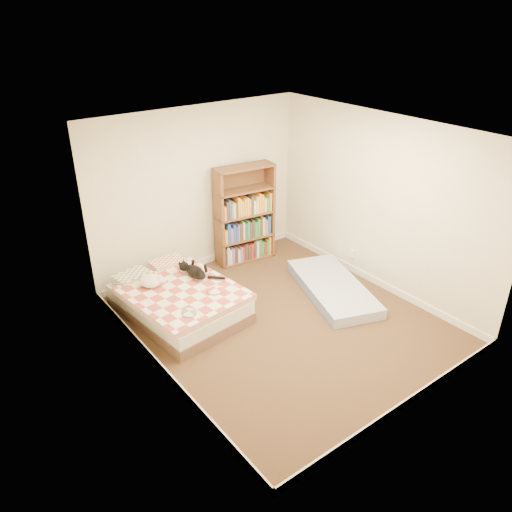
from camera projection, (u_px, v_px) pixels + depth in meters
room at (284, 239)px, 6.07m from camera, size 3.51×4.01×2.51m
bed at (178, 299)px, 6.69m from camera, size 1.43×1.86×0.47m
bookshelf at (244, 226)px, 7.96m from camera, size 0.99×0.44×1.57m
floor_mattress at (333, 288)px, 7.22m from camera, size 1.30×1.87×0.15m
black_cat at (195, 271)px, 6.82m from camera, size 0.30×0.71×0.16m
white_dog at (151, 281)px, 6.58m from camera, size 0.32×0.34×0.15m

